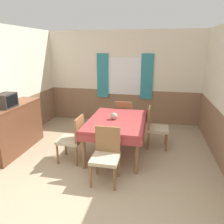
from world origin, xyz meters
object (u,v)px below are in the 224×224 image
chair_left_near (73,137)px  sideboard (14,128)px  chair_head_window (124,117)px  vase (114,116)px  chair_head_near (106,153)px  chair_right_far (155,126)px  dining_table (117,124)px  tv (6,101)px

chair_left_near → sideboard: size_ratio=0.60×
chair_head_window → vase: (-0.06, -1.00, 0.33)m
chair_head_near → chair_head_window: (0.00, 1.97, 0.00)m
chair_right_far → dining_table: bearing=-58.0°
tv → chair_left_near: bearing=0.7°
chair_left_near → vase: chair_left_near is taller
chair_right_far → sideboard: sideboard is taller
chair_head_near → chair_head_window: size_ratio=1.00×
dining_table → tv: tv is taller
dining_table → chair_head_near: size_ratio=1.77×
chair_right_far → chair_head_window: bearing=-123.9°
chair_right_far → tv: (-2.86, -0.97, 0.66)m
chair_head_near → chair_right_far: same height
vase → tv: bearing=-166.8°
dining_table → tv: (-2.10, -0.49, 0.51)m
dining_table → vase: size_ratio=11.24×
dining_table → vase: vase is taller
sideboard → chair_head_window: bearing=31.1°
tv → chair_head_near: bearing=-13.2°
chair_head_near → vase: 1.03m
dining_table → chair_head_near: bearing=-90.0°
tv → vase: 2.13m
chair_left_near → chair_right_far: same height
chair_right_far → tv: tv is taller
sideboard → vase: sideboard is taller
chair_left_near → chair_right_far: size_ratio=1.00×
chair_right_far → sideboard: size_ratio=0.60×
chair_head_window → sideboard: sideboard is taller
chair_right_far → tv: size_ratio=2.34×
chair_head_near → chair_left_near: (-0.76, 0.51, 0.00)m
dining_table → chair_head_window: 1.00m
chair_left_near → sideboard: sideboard is taller
chair_head_near → vase: size_ratio=6.35×
dining_table → chair_left_near: bearing=-148.0°
chair_head_window → vase: size_ratio=6.35×
chair_right_far → chair_head_near: bearing=-27.5°
chair_left_near → vase: (0.70, 0.46, 0.33)m
chair_head_near → vase: chair_head_near is taller
dining_table → sideboard: (-2.14, -0.30, -0.13)m
chair_head_window → tv: size_ratio=2.34×
chair_right_far → sideboard: 3.00m
chair_head_near → sideboard: 2.25m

